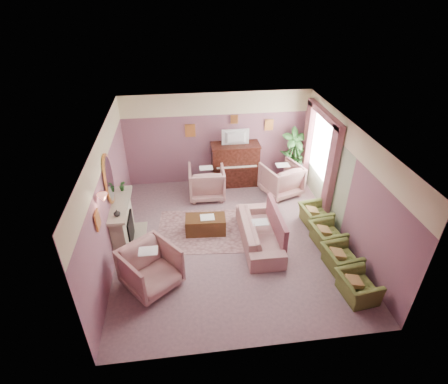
{
  "coord_description": "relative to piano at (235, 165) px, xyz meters",
  "views": [
    {
      "loc": [
        -1.04,
        -6.67,
        5.59
      ],
      "look_at": [
        -0.13,
        0.4,
        1.14
      ],
      "focal_mm": 28.0,
      "sensor_mm": 36.0,
      "label": 1
    }
  ],
  "objects": [
    {
      "name": "side_table",
      "position": [
        1.82,
        -0.18,
        -0.3
      ],
      "size": [
        0.52,
        0.52,
        0.7
      ],
      "primitive_type": "cylinder",
      "color": "white",
      "rests_on": "floor"
    },
    {
      "name": "side_plant_big",
      "position": [
        1.82,
        -0.18,
        0.22
      ],
      "size": [
        0.3,
        0.3,
        0.34
      ],
      "primitive_type": "imported",
      "color": "#23531F",
      "rests_on": "side_table"
    },
    {
      "name": "olive_chair_a",
      "position": [
        1.75,
        -4.8,
        -0.31
      ],
      "size": [
        0.56,
        0.79,
        0.69
      ],
      "primitive_type": "imported",
      "color": "#57632A",
      "rests_on": "floor"
    },
    {
      "name": "olive_chair_b",
      "position": [
        1.75,
        -3.98,
        -0.31
      ],
      "size": [
        0.56,
        0.79,
        0.69
      ],
      "primitive_type": "imported",
      "color": "#57632A",
      "rests_on": "floor"
    },
    {
      "name": "curtain_left",
      "position": [
        2.12,
        -2.05,
        0.65
      ],
      "size": [
        0.16,
        0.34,
        2.6
      ],
      "primitive_type": "cube",
      "color": "#854751",
      "rests_on": "floor"
    },
    {
      "name": "olive_chair_c",
      "position": [
        1.75,
        -3.16,
        -0.31
      ],
      "size": [
        0.56,
        0.79,
        0.69
      ],
      "primitive_type": "imported",
      "color": "#57632A",
      "rests_on": "floor"
    },
    {
      "name": "mantel_shelf",
      "position": [
        -3.06,
        -2.48,
        0.47
      ],
      "size": [
        0.4,
        1.55,
        0.07
      ],
      "primitive_type": "cube",
      "color": "#ACA388",
      "rests_on": "fireplace_surround"
    },
    {
      "name": "fire_ember",
      "position": [
        -2.95,
        -2.48,
        -0.43
      ],
      "size": [
        0.06,
        0.54,
        0.1
      ],
      "primitive_type": "cube",
      "color": "orange",
      "rests_on": "floor"
    },
    {
      "name": "piano_keys",
      "position": [
        0.0,
        -0.35,
        0.11
      ],
      "size": [
        1.2,
        0.08,
        0.02
      ],
      "primitive_type": "cube",
      "color": "white",
      "rests_on": "piano"
    },
    {
      "name": "piano",
      "position": [
        0.0,
        0.0,
        0.0
      ],
      "size": [
        1.4,
        0.6,
        1.3
      ],
      "primitive_type": "cube",
      "color": "#35150E",
      "rests_on": "floor"
    },
    {
      "name": "television",
      "position": [
        0.0,
        -0.05,
        0.95
      ],
      "size": [
        0.8,
        0.12,
        0.48
      ],
      "primitive_type": "imported",
      "color": "black",
      "rests_on": "piano"
    },
    {
      "name": "fireplace_inset",
      "position": [
        -2.99,
        -2.48,
        -0.25
      ],
      "size": [
        0.18,
        0.72,
        0.68
      ],
      "primitive_type": "cube",
      "color": "black",
      "rests_on": "floor"
    },
    {
      "name": "palm_plant",
      "position": [
        1.76,
        -0.14,
        0.41
      ],
      "size": [
        0.76,
        0.76,
        1.44
      ],
      "primitive_type": "imported",
      "color": "#23531F",
      "rests_on": "palm_pot"
    },
    {
      "name": "sofa",
      "position": [
        0.15,
        -2.89,
        -0.22
      ],
      "size": [
        0.71,
        2.13,
        0.86
      ],
      "primitive_type": "imported",
      "color": "tan",
      "rests_on": "floor"
    },
    {
      "name": "piano_top",
      "position": [
        0.0,
        0.0,
        0.66
      ],
      "size": [
        1.45,
        0.65,
        0.04
      ],
      "primitive_type": "cube",
      "color": "#35150E",
      "rests_on": "piano"
    },
    {
      "name": "stripe_panel",
      "position": [
        2.23,
        -1.38,
        0.42
      ],
      "size": [
        0.01,
        3.0,
        2.15
      ],
      "primitive_type": "cube",
      "color": "#A6B894",
      "rests_on": "wall_right"
    },
    {
      "name": "floor",
      "position": [
        -0.5,
        -2.68,
        -0.65
      ],
      "size": [
        5.5,
        6.0,
        0.01
      ],
      "primitive_type": "cube",
      "color": "#7F6067",
      "rests_on": "ground"
    },
    {
      "name": "picture_rail_band",
      "position": [
        -0.5,
        0.31,
        1.82
      ],
      "size": [
        5.5,
        0.01,
        0.65
      ],
      "primitive_type": "cube",
      "color": "#F6ECBA",
      "rests_on": "wall_back"
    },
    {
      "name": "table_paper",
      "position": [
        -1.06,
        -2.32,
        -0.2
      ],
      "size": [
        0.35,
        0.28,
        0.01
      ],
      "primitive_type": "cube",
      "color": "white",
      "rests_on": "coffee_table"
    },
    {
      "name": "floral_armchair_right",
      "position": [
        1.27,
        -0.73,
        -0.12
      ],
      "size": [
        1.01,
        1.01,
        1.05
      ],
      "primitive_type": "imported",
      "color": "tan",
      "rests_on": "floor"
    },
    {
      "name": "mirror_frame",
      "position": [
        -3.2,
        -2.48,
        1.15
      ],
      "size": [
        0.04,
        0.72,
        1.2
      ],
      "primitive_type": "ellipsoid",
      "color": "#E19848",
      "rests_on": "wall_left"
    },
    {
      "name": "area_rug",
      "position": [
        -1.08,
        -2.27,
        -0.64
      ],
      "size": [
        2.64,
        2.0,
        0.01
      ],
      "primitive_type": "cube",
      "rotation": [
        0.0,
        0.0,
        -0.08
      ],
      "color": "#8E6465",
      "rests_on": "floor"
    },
    {
      "name": "floral_armchair_front",
      "position": [
        -2.37,
        -3.96,
        -0.12
      ],
      "size": [
        1.01,
        1.01,
        1.05
      ],
      "primitive_type": "imported",
      "color": "tan",
      "rests_on": "floor"
    },
    {
      "name": "curtain_right",
      "position": [
        2.12,
        -0.21,
        0.65
      ],
      "size": [
        0.16,
        0.34,
        2.6
      ],
      "primitive_type": "cube",
      "color": "#854751",
      "rests_on": "floor"
    },
    {
      "name": "wall_right",
      "position": [
        2.25,
        -2.68,
        0.75
      ],
      "size": [
        0.02,
        6.0,
        2.8
      ],
      "primitive_type": "cube",
      "color": "#6E4E67",
      "rests_on": "floor"
    },
    {
      "name": "mantel_vase",
      "position": [
        -3.05,
        -2.98,
        0.58
      ],
      "size": [
        0.16,
        0.16,
        0.16
      ],
      "primitive_type": "imported",
      "color": "#F6ECBA",
      "rests_on": "mantel_shelf"
    },
    {
      "name": "ceiling",
      "position": [
        -0.5,
        -2.68,
        2.15
      ],
      "size": [
        5.5,
        6.0,
        0.01
      ],
      "primitive_type": "cube",
      "color": "silver",
      "rests_on": "wall_back"
    },
    {
      "name": "olive_chair_d",
      "position": [
        1.75,
        -2.34,
        -0.31
      ],
      "size": [
        0.56,
        0.79,
        0.69
      ],
      "primitive_type": "imported",
      "color": "#57632A",
      "rests_on": "floor"
    },
    {
      "name": "mantel_plant",
      "position": [
        -3.05,
        -1.93,
        0.64
      ],
      "size": [
        0.16,
        0.16,
        0.28
      ],
      "primitive_type": "imported",
      "color": "#23531F",
      "rests_on": "mantel_shelf"
    },
    {
      "name": "sofa_throw",
      "position": [
        0.55,
        -2.89,
        -0.05
      ],
      "size": [
        0.11,
        1.61,
        0.59
      ],
      "primitive_type": "cube",
      "color": "#854751",
      "rests_on": "sofa"
    },
    {
      "name": "print_back_right",
      "position": [
        1.05,
        0.28,
        1.13
      ],
      "size": [
        0.26,
        0.03,
        0.34
      ],
      "primitive_type": "cube",
      "color": "#E19848",
      "rests_on": "wall_back"
    },
    {
      "name": "palm_pot",
      "position": [
        1.76,
        -0.14,
        -0.48
      ],
      "size": [
        0.34,
        0.34,
        0.34
      ],
      "primitive_type": "cylinder",
      "color": "maroon",
      "rests_on": "floor"
    },
    {
      "name": "piano_keyshelf",
      "position": [
        -0.0,
        -0.35,
        0.07
      ],
      "size": [
        1.3,
        0.12,
        0.06
      ],
      "primitive_type": "cube",
      "color": "#35150E",
      "rests_on": "piano"
    },
    {
      "name": "print_back_left",
      "position": [
        -1.3,
        0.28,
        1.07
      ],
      "size": [
        0.3,
        0.03,
        0.38
      ],
      "primitive_type": "cube",
      "color": "#E19848",
      "rests_on": "wall_back"
    },
    {
      "name": "pelmet",
      "position": [
        2.12,
        -1.13,
        1.91
      ],
      "size": [
        0.16,
        2.2,
        0.16
      ],
      "primitive_type": "cube",
      "color": "#854751",
      "rests_on": "wall_right"
    },
    {
      "name": "wall_back",
      "position": [
        -0.5,
        0.32,
        0.75
      ],
      "size": [
        5.5,
        0.02,
        2.8
      ],
      "primitive_type": "cube",
      "color": "#6E4E67",
      "rests_on": "floor"
    },
    {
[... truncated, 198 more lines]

